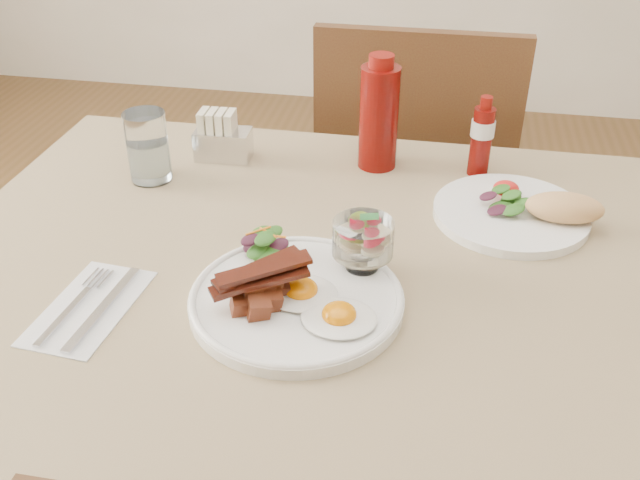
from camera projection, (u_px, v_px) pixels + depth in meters
table at (385, 321)px, 1.04m from camera, size 1.33×0.88×0.75m
chair_far at (412, 189)px, 1.67m from camera, size 0.42×0.42×0.93m
main_plate at (297, 300)px, 0.93m from camera, size 0.28×0.28×0.02m
fried_eggs at (320, 304)px, 0.90m from camera, size 0.15×0.12×0.03m
bacon_potato_pile at (260, 286)px, 0.89m from camera, size 0.12×0.10×0.06m
side_salad at (266, 245)px, 0.99m from camera, size 0.07×0.07×0.04m
fruit_cup at (363, 238)px, 0.95m from camera, size 0.08×0.08×0.08m
second_plate at (524, 211)px, 1.10m from camera, size 0.26×0.24×0.06m
ketchup_bottle at (379, 116)px, 1.22m from camera, size 0.09×0.09×0.20m
hot_sauce_bottle at (482, 137)px, 1.21m from camera, size 0.04×0.04×0.14m
sugar_caddy at (222, 139)px, 1.27m from camera, size 0.10×0.06×0.09m
water_glass at (148, 151)px, 1.20m from camera, size 0.07×0.07×0.12m
napkin_cutlery at (90, 307)px, 0.92m from camera, size 0.12×0.20×0.01m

